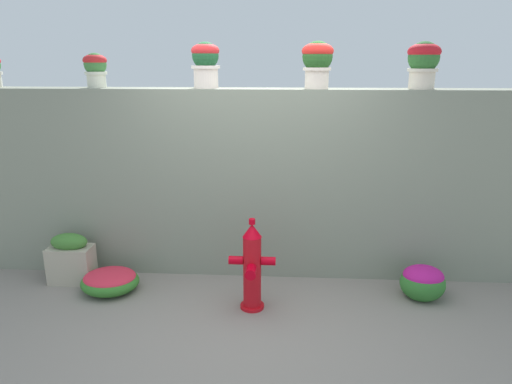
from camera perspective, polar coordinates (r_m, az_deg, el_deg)
The scene contains 10 objects.
ground_plane at distance 4.42m, azimuth -0.78°, elevation -15.59°, with size 24.00×24.00×0.00m, color gray.
stone_wall at distance 5.05m, azimuth 0.12°, elevation 1.05°, with size 6.46×0.37×2.03m, color gray.
potted_plant_1 at distance 5.28m, azimuth -19.11°, elevation 14.29°, with size 0.24×0.24×0.35m.
potted_plant_2 at distance 4.97m, azimuth -6.21°, elevation 15.68°, with size 0.30×0.30×0.46m.
potted_plant_3 at distance 4.88m, azimuth 7.55°, elevation 15.78°, with size 0.32×0.32×0.47m.
potted_plant_4 at distance 5.05m, azimuth 19.87°, elevation 14.92°, with size 0.32×0.32×0.46m.
fire_hydrant at distance 4.44m, azimuth -0.48°, elevation -9.32°, with size 0.44×0.35×0.91m.
flower_bush_left at distance 5.10m, azimuth -17.48°, elevation -10.30°, with size 0.59×0.54×0.23m.
flower_bush_right at distance 5.00m, azimuth 19.79°, elevation -10.24°, with size 0.44×0.40×0.36m.
planter_box at distance 5.39m, azimuth -21.76°, elevation -7.62°, with size 0.46×0.26×0.55m.
Camera 1 is at (0.29, -3.76, 2.31)m, focal length 32.59 mm.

